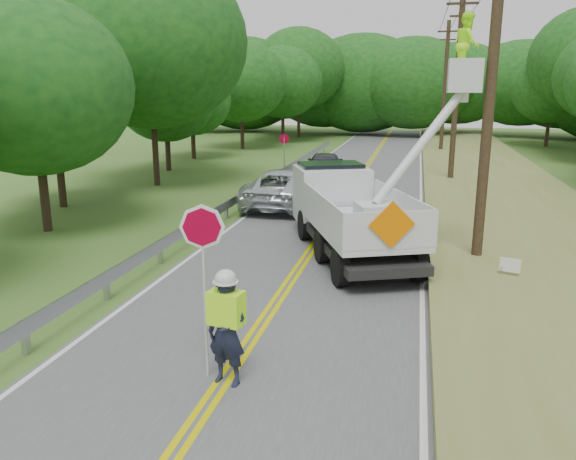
# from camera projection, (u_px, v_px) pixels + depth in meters

# --- Properties ---
(ground) EXTENTS (140.00, 140.00, 0.00)m
(ground) POSITION_uv_depth(u_px,v_px,m) (207.00, 407.00, 9.20)
(ground) COLOR #3F5521
(ground) RESTS_ON ground
(road) EXTENTS (7.20, 96.00, 0.03)m
(road) POSITION_uv_depth(u_px,v_px,m) (332.00, 218.00, 22.43)
(road) COLOR #4D4D4F
(road) RESTS_ON ground
(guardrail) EXTENTS (0.18, 48.00, 0.77)m
(guardrail) POSITION_uv_depth(u_px,v_px,m) (242.00, 196.00, 24.02)
(guardrail) COLOR #999CA1
(guardrail) RESTS_ON ground
(utility_poles) EXTENTS (1.60, 43.30, 10.00)m
(utility_poles) POSITION_uv_depth(u_px,v_px,m) (468.00, 82.00, 22.92)
(utility_poles) COLOR black
(utility_poles) RESTS_ON ground
(tall_grass_verge) EXTENTS (7.00, 96.00, 0.30)m
(tall_grass_verge) POSITION_uv_depth(u_px,v_px,m) (523.00, 224.00, 20.87)
(tall_grass_verge) COLOR olive
(tall_grass_verge) RESTS_ON ground
(treeline_left) EXTENTS (11.29, 56.81, 11.67)m
(treeline_left) POSITION_uv_depth(u_px,v_px,m) (216.00, 73.00, 37.67)
(treeline_left) COLOR #332319
(treeline_left) RESTS_ON ground
(treeline_horizon) EXTENTS (57.08, 15.06, 11.70)m
(treeline_horizon) POSITION_uv_depth(u_px,v_px,m) (402.00, 83.00, 60.57)
(treeline_horizon) COLOR #124315
(treeline_horizon) RESTS_ON ground
(flagger) EXTENTS (1.20, 0.59, 3.15)m
(flagger) POSITION_uv_depth(u_px,v_px,m) (226.00, 323.00, 9.65)
(flagger) COLOR #191E33
(flagger) RESTS_ON road
(bucket_truck) EXTENTS (5.91, 7.54, 7.00)m
(bucket_truck) POSITION_uv_depth(u_px,v_px,m) (351.00, 200.00, 17.97)
(bucket_truck) COLOR black
(bucket_truck) RESTS_ON road
(suv_silver) EXTENTS (2.85, 5.98, 1.65)m
(suv_silver) POSITION_uv_depth(u_px,v_px,m) (285.00, 187.00, 24.50)
(suv_silver) COLOR silver
(suv_silver) RESTS_ON road
(suv_darkgrey) EXTENTS (2.82, 5.28, 1.45)m
(suv_darkgrey) POSITION_uv_depth(u_px,v_px,m) (325.00, 165.00, 32.13)
(suv_darkgrey) COLOR #373A3F
(suv_darkgrey) RESTS_ON road
(stop_sign_permanent) EXTENTS (0.55, 0.13, 2.62)m
(stop_sign_permanent) POSITION_uv_depth(u_px,v_px,m) (284.00, 150.00, 30.92)
(stop_sign_permanent) COLOR #999CA1
(stop_sign_permanent) RESTS_ON ground
(yard_sign) EXTENTS (0.51, 0.19, 0.76)m
(yard_sign) POSITION_uv_depth(u_px,v_px,m) (510.00, 266.00, 14.67)
(yard_sign) COLOR white
(yard_sign) RESTS_ON ground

